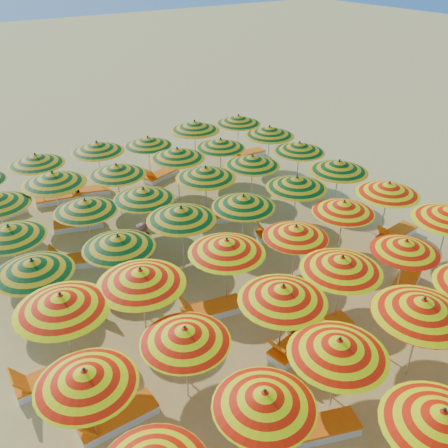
{
  "coord_description": "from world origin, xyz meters",
  "views": [
    {
      "loc": [
        -7.25,
        -10.16,
        8.98
      ],
      "look_at": [
        0.0,
        0.5,
        1.6
      ],
      "focal_mm": 40.0,
      "sensor_mm": 36.0,
      "label": 1
    }
  ],
  "objects_px": {
    "umbrella_44": "(97,147)",
    "umbrella_45": "(148,141)",
    "umbrella_21": "(296,232)",
    "umbrella_34": "(252,161)",
    "umbrella_43": "(36,159)",
    "umbrella_2": "(442,419)",
    "umbrella_9": "(423,307)",
    "umbrella_31": "(85,205)",
    "lounger_18": "(77,260)",
    "umbrella_37": "(53,178)",
    "umbrella_18": "(61,302)",
    "umbrella_26": "(181,213)",
    "lounger_22": "(59,198)",
    "lounger_24": "(160,175)",
    "lounger_12": "(51,378)",
    "umbrella_12": "(85,378)",
    "umbrella_29": "(339,166)",
    "umbrella_38": "(117,170)",
    "beachgoer_a": "(127,269)",
    "umbrella_30": "(9,232)",
    "umbrella_22": "(344,207)",
    "umbrella_19": "(141,277)",
    "lounger_8": "(116,418)",
    "umbrella_25": "(118,242)",
    "lounger_13": "(211,309)",
    "lounger_25": "(247,154)",
    "umbrella_23": "(389,188)",
    "lounger_11": "(405,283)",
    "umbrella_32": "(143,194)",
    "umbrella_40": "(220,143)",
    "lounger_17": "(39,277)",
    "umbrella_33": "(206,173)",
    "lounger_16": "(279,232)",
    "umbrella_8": "(339,347)",
    "umbrella_28": "(297,182)",
    "lounger_10": "(319,329)",
    "umbrella_46": "(195,126)",
    "umbrella_14": "(283,293)",
    "lounger_19": "(219,216)",
    "lounger_23": "(87,191)",
    "umbrella_15": "(342,264)",
    "lounger_20": "(80,224)",
    "umbrella_47": "(238,119)",
    "umbrella_35": "(299,147)",
    "umbrella_41": "(269,131)",
    "umbrella_13": "(185,335)",
    "umbrella_24": "(33,266)"
  },
  "relations": [
    {
      "from": "umbrella_44",
      "to": "umbrella_45",
      "type": "xyz_separation_m",
      "value": [
        2.09,
        -0.21,
        -0.14
      ]
    },
    {
      "from": "umbrella_21",
      "to": "umbrella_34",
      "type": "relative_size",
      "value": 0.88
    },
    {
      "from": "umbrella_44",
      "to": "umbrella_45",
      "type": "distance_m",
      "value": 2.11
    },
    {
      "from": "umbrella_43",
      "to": "umbrella_2",
      "type": "bearing_deg",
      "value": -81.28
    },
    {
      "from": "umbrella_9",
      "to": "umbrella_43",
      "type": "distance_m",
      "value": 14.19
    },
    {
      "from": "umbrella_31",
      "to": "lounger_18",
      "type": "bearing_deg",
      "value": -160.83
    },
    {
      "from": "umbrella_37",
      "to": "umbrella_18",
      "type": "bearing_deg",
      "value": -106.13
    },
    {
      "from": "umbrella_26",
      "to": "lounger_22",
      "type": "bearing_deg",
      "value": 104.44
    },
    {
      "from": "umbrella_9",
      "to": "lounger_24",
      "type": "distance_m",
      "value": 13.36
    },
    {
      "from": "umbrella_34",
      "to": "lounger_12",
      "type": "xyz_separation_m",
      "value": [
        -9.12,
        -4.43,
        -1.77
      ]
    },
    {
      "from": "umbrella_12",
      "to": "umbrella_29",
      "type": "bearing_deg",
      "value": 21.25
    },
    {
      "from": "umbrella_38",
      "to": "lounger_12",
      "type": "relative_size",
      "value": 1.46
    },
    {
      "from": "beachgoer_a",
      "to": "umbrella_30",
      "type": "bearing_deg",
      "value": 68.4
    },
    {
      "from": "umbrella_22",
      "to": "umbrella_37",
      "type": "bearing_deg",
      "value": 135.74
    },
    {
      "from": "umbrella_19",
      "to": "lounger_8",
      "type": "xyz_separation_m",
      "value": [
        -1.68,
        -1.89,
        -1.87
      ]
    },
    {
      "from": "umbrella_44",
      "to": "lounger_18",
      "type": "xyz_separation_m",
      "value": [
        -2.67,
        -4.46,
        -1.81
      ]
    },
    {
      "from": "lounger_22",
      "to": "umbrella_25",
      "type": "bearing_deg",
      "value": -82.05
    },
    {
      "from": "umbrella_21",
      "to": "lounger_13",
      "type": "bearing_deg",
      "value": 177.18
    },
    {
      "from": "lounger_13",
      "to": "lounger_25",
      "type": "xyz_separation_m",
      "value": [
        7.61,
        8.63,
        0.0
      ]
    },
    {
      "from": "umbrella_18",
      "to": "umbrella_23",
      "type": "height_order",
      "value": "umbrella_18"
    },
    {
      "from": "lounger_11",
      "to": "umbrella_9",
      "type": "bearing_deg",
      "value": -165.16
    },
    {
      "from": "umbrella_32",
      "to": "umbrella_34",
      "type": "bearing_deg",
      "value": 1.72
    },
    {
      "from": "umbrella_40",
      "to": "lounger_17",
      "type": "bearing_deg",
      "value": -163.1
    },
    {
      "from": "umbrella_33",
      "to": "lounger_16",
      "type": "bearing_deg",
      "value": -55.33
    },
    {
      "from": "umbrella_8",
      "to": "lounger_17",
      "type": "height_order",
      "value": "umbrella_8"
    },
    {
      "from": "umbrella_28",
      "to": "umbrella_38",
      "type": "height_order",
      "value": "umbrella_28"
    },
    {
      "from": "lounger_10",
      "to": "umbrella_21",
      "type": "bearing_deg",
      "value": -104.03
    },
    {
      "from": "lounger_13",
      "to": "umbrella_38",
      "type": "bearing_deg",
      "value": -80.57
    },
    {
      "from": "umbrella_22",
      "to": "umbrella_46",
      "type": "distance_m",
      "value": 8.62
    },
    {
      "from": "umbrella_45",
      "to": "umbrella_46",
      "type": "relative_size",
      "value": 1.06
    },
    {
      "from": "lounger_11",
      "to": "umbrella_14",
      "type": "bearing_deg",
      "value": 156.59
    },
    {
      "from": "umbrella_29",
      "to": "umbrella_43",
      "type": "xyz_separation_m",
      "value": [
        -8.7,
        6.82,
        -0.05
      ]
    },
    {
      "from": "umbrella_30",
      "to": "lounger_19",
      "type": "distance_m",
      "value": 7.31
    },
    {
      "from": "umbrella_45",
      "to": "lounger_17",
      "type": "bearing_deg",
      "value": -143.35
    },
    {
      "from": "umbrella_29",
      "to": "lounger_25",
      "type": "height_order",
      "value": "umbrella_29"
    },
    {
      "from": "lounger_23",
      "to": "umbrella_8",
      "type": "bearing_deg",
      "value": 112.17
    },
    {
      "from": "umbrella_2",
      "to": "umbrella_15",
      "type": "distance_m",
      "value": 4.67
    },
    {
      "from": "umbrella_28",
      "to": "lounger_8",
      "type": "distance_m",
      "value": 9.46
    },
    {
      "from": "umbrella_14",
      "to": "lounger_24",
      "type": "height_order",
      "value": "umbrella_14"
    },
    {
      "from": "umbrella_8",
      "to": "lounger_13",
      "type": "bearing_deg",
      "value": 94.55
    },
    {
      "from": "umbrella_25",
      "to": "umbrella_37",
      "type": "xyz_separation_m",
      "value": [
        -0.24,
        4.76,
        0.16
      ]
    },
    {
      "from": "lounger_20",
      "to": "lounger_22",
      "type": "bearing_deg",
      "value": 105.27
    },
    {
      "from": "umbrella_18",
      "to": "lounger_16",
      "type": "relative_size",
      "value": 1.45
    },
    {
      "from": "umbrella_47",
      "to": "lounger_22",
      "type": "relative_size",
      "value": 1.32
    },
    {
      "from": "umbrella_35",
      "to": "umbrella_38",
      "type": "height_order",
      "value": "umbrella_38"
    },
    {
      "from": "lounger_17",
      "to": "umbrella_41",
      "type": "bearing_deg",
      "value": -178.76
    },
    {
      "from": "lounger_16",
      "to": "umbrella_13",
      "type": "bearing_deg",
      "value": 50.94
    },
    {
      "from": "umbrella_37",
      "to": "umbrella_46",
      "type": "height_order",
      "value": "umbrella_46"
    },
    {
      "from": "umbrella_24",
      "to": "umbrella_40",
      "type": "distance_m",
      "value": 9.82
    },
    {
      "from": "umbrella_34",
      "to": "lounger_22",
      "type": "distance_m",
      "value": 7.73
    }
  ]
}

